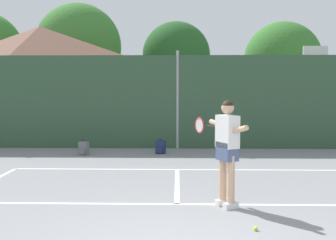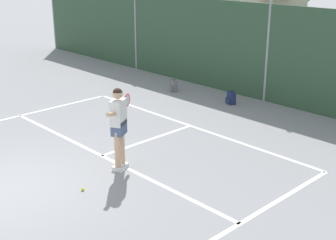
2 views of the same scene
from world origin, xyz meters
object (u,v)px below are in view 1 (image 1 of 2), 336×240
object	(u,v)px
tennis_player	(227,144)
backpack_navy	(160,147)
basketball_hoop	(314,80)
tennis_ball	(256,228)
backpack_grey	(83,148)

from	to	relation	value
tennis_player	backpack_navy	size ratio (longest dim) A/B	4.01
basketball_hoop	backpack_navy	size ratio (longest dim) A/B	7.67
tennis_ball	backpack_grey	world-z (taller)	backpack_grey
tennis_ball	backpack_grey	distance (m)	7.62
backpack_grey	tennis_ball	bearing A→B (deg)	-58.27
basketball_hoop	tennis_ball	xyz separation A→B (m)	(-3.91, -9.57, -2.28)
tennis_player	backpack_navy	world-z (taller)	tennis_player
tennis_player	basketball_hoop	bearing A→B (deg)	63.33
backpack_grey	backpack_navy	bearing A→B (deg)	6.71
backpack_grey	backpack_navy	size ratio (longest dim) A/B	1.00
tennis_ball	backpack_navy	size ratio (longest dim) A/B	0.14
basketball_hoop	tennis_ball	world-z (taller)	basketball_hoop
basketball_hoop	tennis_ball	distance (m)	10.59
basketball_hoop	backpack_grey	world-z (taller)	basketball_hoop
backpack_navy	basketball_hoop	bearing A→B (deg)	26.75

